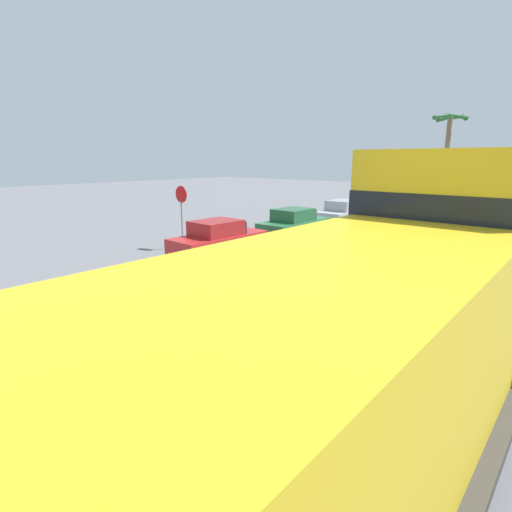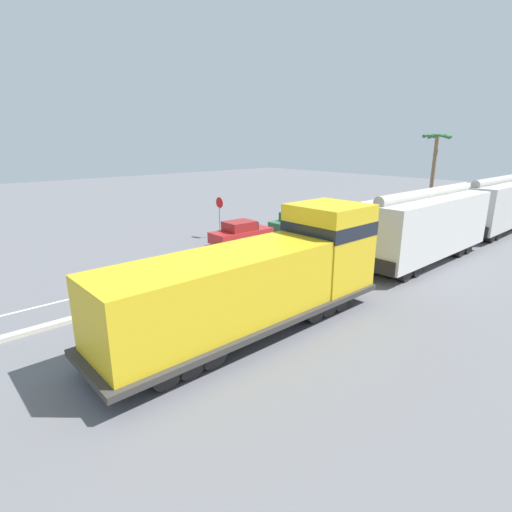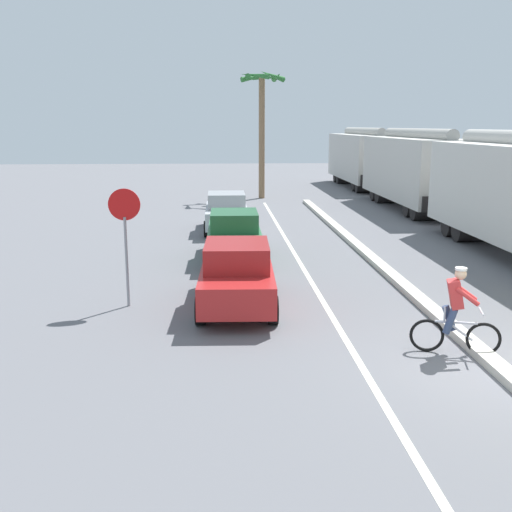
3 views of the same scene
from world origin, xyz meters
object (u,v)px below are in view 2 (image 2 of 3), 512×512
parked_car_red (241,233)px  stop_sign (220,209)px  hopper_car_middle (497,205)px  parked_car_silver (339,214)px  hopper_car_lead (424,226)px  cyclist (243,255)px  locomotive (266,280)px  palm_tree_near (436,153)px  parked_car_green (296,223)px

parked_car_red → stop_sign: stop_sign is taller
hopper_car_middle → parked_car_silver: size_ratio=2.52×
parked_car_silver → hopper_car_lead: bearing=-29.3°
hopper_car_lead → cyclist: 10.26m
locomotive → parked_car_red: locomotive is taller
hopper_car_lead → palm_tree_near: palm_tree_near is taller
hopper_car_middle → parked_car_silver: (-9.86, -6.07, -1.26)m
cyclist → parked_car_green: bearing=115.2°
stop_sign → palm_tree_near: size_ratio=0.39×
hopper_car_middle → parked_car_green: size_ratio=2.51×
hopper_car_middle → parked_car_green: (-9.69, -11.52, -1.26)m
parked_car_red → parked_car_silver: same height
parked_car_silver → stop_sign: bearing=-103.7°
parked_car_green → hopper_car_lead: bearing=-0.5°
palm_tree_near → parked_car_red: bearing=-95.6°
locomotive → parked_car_silver: (-9.86, 17.68, -0.98)m
parked_car_green → parked_car_silver: bearing=91.8°
locomotive → hopper_car_middle: bearing=90.0°
hopper_car_middle → parked_car_red: size_ratio=2.49×
hopper_car_middle → palm_tree_near: 9.94m
locomotive → parked_car_green: 15.64m
parked_car_silver → palm_tree_near: (2.29, 11.52, 4.68)m
hopper_car_middle → palm_tree_near: bearing=144.3°
parked_car_silver → palm_tree_near: bearing=78.8°
hopper_car_middle → parked_car_red: (-9.76, -16.78, -1.26)m
parked_car_red → stop_sign: size_ratio=1.48×
stop_sign → parked_car_red: bearing=-5.9°
locomotive → parked_car_green: (-9.69, 12.24, -0.98)m
cyclist → stop_sign: bearing=152.2°
hopper_car_middle → cyclist: bearing=-105.8°
parked_car_silver → palm_tree_near: palm_tree_near is taller
locomotive → palm_tree_near: size_ratio=1.56×
hopper_car_lead → parked_car_green: (-9.69, 0.08, -1.26)m
hopper_car_lead → parked_car_silver: hopper_car_lead is taller
parked_car_green → parked_car_red: bearing=-90.8°
locomotive → palm_tree_near: 30.39m
parked_car_green → stop_sign: 5.81m
stop_sign → palm_tree_near: (4.84, 21.95, 3.47)m
cyclist → palm_tree_near: palm_tree_near is taller
hopper_car_lead → palm_tree_near: (-7.58, 17.04, 3.42)m
hopper_car_middle → parked_car_red: 19.45m
cyclist → palm_tree_near: bearing=94.3°
hopper_car_middle → stop_sign: 20.65m
hopper_car_lead → parked_car_red: bearing=-152.0°
palm_tree_near → parked_car_green: bearing=-97.1°
parked_car_red → stop_sign: 2.93m
hopper_car_lead → stop_sign: 13.35m
parked_car_green → parked_car_silver: (-0.18, 5.45, 0.00)m
hopper_car_middle → parked_car_green: 15.10m
parked_car_red → parked_car_silver: (-0.11, 10.71, 0.00)m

